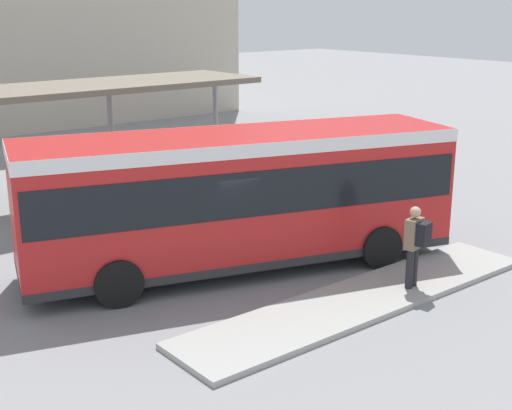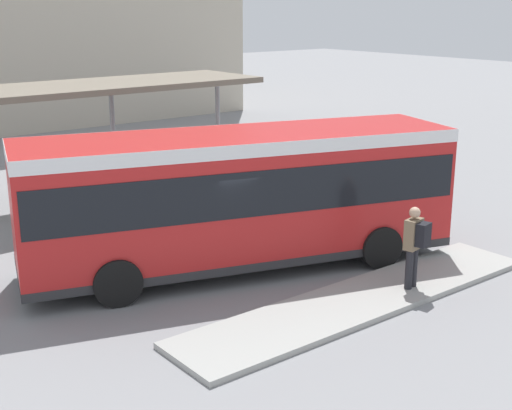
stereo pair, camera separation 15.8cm
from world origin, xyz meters
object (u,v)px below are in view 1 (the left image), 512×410
Objects in this scene: city_bus at (240,191)px; potted_planter_near_shelter at (47,219)px; bicycle_blue at (408,193)px; bicycle_white at (376,184)px; pedestrian_waiting at (416,242)px; bicycle_green at (400,186)px.

city_bus is 7.94× the size of potted_planter_near_shelter.
city_bus reaches higher than bicycle_blue.
potted_planter_near_shelter is (-10.42, 2.03, 0.34)m from bicycle_white.
city_bus is 5.72× the size of pedestrian_waiting.
city_bus is 5.48m from potted_planter_near_shelter.
city_bus is 4.17m from pedestrian_waiting.
potted_planter_near_shelter is (-4.85, 8.11, -0.47)m from pedestrian_waiting.
city_bus reaches higher than potted_planter_near_shelter.
bicycle_white is at bearing -147.55° from bicycle_green.
bicycle_green and bicycle_white have the same top height.
bicycle_blue is 1.32m from bicycle_white.
bicycle_white is at bearing -11.01° from potted_planter_near_shelter.
pedestrian_waiting is at bearing -59.15° from potted_planter_near_shelter.
bicycle_green is (6.03, 5.43, -0.81)m from pedestrian_waiting.
bicycle_green reaches higher than bicycle_blue.
potted_planter_near_shelter reaches higher than bicycle_white.
bicycle_blue is at bearing 8.42° from bicycle_white.
city_bus is 6.43× the size of bicycle_white.
pedestrian_waiting is at bearing -43.52° from city_bus.
pedestrian_waiting is 8.29m from bicycle_white.
potted_planter_near_shelter is at bearing 139.72° from city_bus.
bicycle_blue is 1.17× the size of potted_planter_near_shelter.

